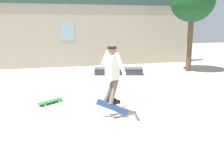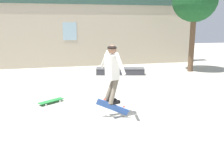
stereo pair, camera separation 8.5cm
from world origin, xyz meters
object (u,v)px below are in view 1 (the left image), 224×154
skate_ledge (119,71)px  skateboard_flipping (113,107)px  skateboard_resting (50,101)px  skater (112,69)px  tree_right (193,0)px

skate_ledge → skateboard_flipping: bearing=-93.7°
skateboard_resting → skater: bearing=102.3°
skateboard_flipping → skateboard_resting: skateboard_flipping is taller
skate_ledge → skateboard_resting: skate_ledge is taller
skater → skateboard_resting: bearing=120.2°
tree_right → skateboard_resting: tree_right is taller
skateboard_flipping → skater: bearing=102.8°
tree_right → skate_ledge: size_ratio=2.01×
skateboard_resting → tree_right: bearing=174.8°
tree_right → skateboard_flipping: tree_right is taller
skater → tree_right: bearing=29.0°
skateboard_flipping → skateboard_resting: 2.11m
skateboard_resting → skateboard_flipping: bearing=101.2°
tree_right → skate_ledge: 4.70m
tree_right → skater: size_ratio=3.06×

